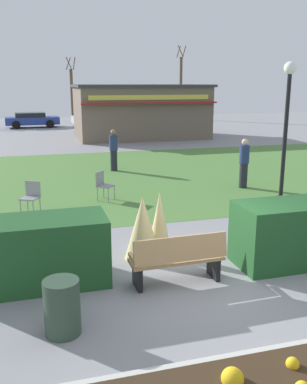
{
  "coord_description": "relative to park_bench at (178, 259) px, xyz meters",
  "views": [
    {
      "loc": [
        -2.98,
        -6.75,
        3.51
      ],
      "look_at": [
        -0.26,
        2.89,
        0.95
      ],
      "focal_mm": 40.07,
      "sensor_mm": 36.0,
      "label": 1
    }
  ],
  "objects": [
    {
      "name": "ground_plane",
      "position": [
        0.64,
        0.08,
        -0.48
      ],
      "size": [
        80.0,
        80.0,
        0.0
      ],
      "primitive_type": "plane",
      "color": "gray"
    },
    {
      "name": "lawn_patch",
      "position": [
        0.64,
        9.34,
        -0.48
      ],
      "size": [
        36.0,
        12.0,
        0.01
      ],
      "primitive_type": "cube",
      "color": "#4C7A38",
      "rests_on": "ground_plane"
    },
    {
      "name": "park_bench",
      "position": [
        0.0,
        0.0,
        0.0
      ],
      "size": [
        1.71,
        0.56,
        0.95
      ],
      "color": "tan",
      "rests_on": "ground_plane"
    },
    {
      "name": "hedge_left",
      "position": [
        -2.36,
        0.68,
        0.13
      ],
      "size": [
        2.39,
        1.1,
        1.22
      ],
      "primitive_type": "cube",
      "color": "#1E4C23",
      "rests_on": "ground_plane"
    },
    {
      "name": "hedge_right",
      "position": [
        2.74,
        0.29,
        0.15
      ],
      "size": [
        2.76,
        1.1,
        1.25
      ],
      "primitive_type": "cube",
      "color": "#1E4C23",
      "rests_on": "ground_plane"
    },
    {
      "name": "ornamental_grass_behind_left",
      "position": [
        0.09,
        1.46,
        0.19
      ],
      "size": [
        0.52,
        0.52,
        1.34
      ],
      "primitive_type": "cone",
      "color": "#D1BC7F",
      "rests_on": "ground_plane"
    },
    {
      "name": "ornamental_grass_behind_right",
      "position": [
        -0.31,
        1.31,
        0.17
      ],
      "size": [
        0.75,
        0.75,
        1.31
      ],
      "primitive_type": "cone",
      "color": "#D1BC7F",
      "rests_on": "ground_plane"
    },
    {
      "name": "lamppost_mid",
      "position": [
        4.76,
        4.3,
        2.1
      ],
      "size": [
        0.36,
        0.36,
        4.1
      ],
      "color": "black",
      "rests_on": "ground_plane"
    },
    {
      "name": "trash_bin",
      "position": [
        -2.1,
        -1.03,
        -0.07
      ],
      "size": [
        0.52,
        0.52,
        0.82
      ],
      "primitive_type": "cylinder",
      "color": "#2D4233",
      "rests_on": "ground_plane"
    },
    {
      "name": "food_kiosk",
      "position": [
        4.62,
        21.09,
        1.24
      ],
      "size": [
        8.58,
        5.41,
        3.42
      ],
      "color": "#6B5B4C",
      "rests_on": "ground_plane"
    },
    {
      "name": "cafe_chair_west",
      "position": [
        -2.48,
        5.2,
        0.05
      ],
      "size": [
        0.6,
        0.6,
        0.89
      ],
      "color": "gray",
      "rests_on": "ground_plane"
    },
    {
      "name": "cafe_chair_east",
      "position": [
        -0.35,
        6.05,
        0.05
      ],
      "size": [
        0.62,
        0.62,
        0.89
      ],
      "color": "gray",
      "rests_on": "ground_plane"
    },
    {
      "name": "person_strolling",
      "position": [
        4.55,
        6.33,
        0.38
      ],
      "size": [
        0.34,
        0.34,
        1.69
      ],
      "rotation": [
        0.0,
        0.0,
        0.69
      ],
      "color": "#23232D",
      "rests_on": "ground_plane"
    },
    {
      "name": "person_standing",
      "position": [
        0.81,
        10.45,
        0.38
      ],
      "size": [
        0.34,
        0.34,
        1.69
      ],
      "rotation": [
        0.0,
        0.0,
        0.9
      ],
      "color": "#23232D",
      "rests_on": "ground_plane"
    },
    {
      "name": "parked_car_west_slot",
      "position": [
        -2.31,
        29.78,
        0.16
      ],
      "size": [
        4.29,
        2.23,
        1.2
      ],
      "color": "navy",
      "rests_on": "ground_plane"
    },
    {
      "name": "parked_car_center_slot",
      "position": [
        3.02,
        29.77,
        0.16
      ],
      "size": [
        4.32,
        2.3,
        1.2
      ],
      "color": "silver",
      "rests_on": "ground_plane"
    },
    {
      "name": "parked_car_east_slot",
      "position": [
        8.31,
        29.78,
        0.16
      ],
      "size": [
        4.32,
        2.3,
        1.2
      ],
      "color": "#B7BABF",
      "rests_on": "ground_plane"
    },
    {
      "name": "tree_right_bg",
      "position": [
        1.45,
        34.75,
        2.06
      ],
      "size": [
        0.91,
        0.96,
        5.81
      ],
      "color": "brown",
      "rests_on": "ground_plane"
    },
    {
      "name": "tree_center_bg",
      "position": [
        12.1,
        34.51,
        2.67
      ],
      "size": [
        0.91,
        0.96,
        7.03
      ],
      "color": "brown",
      "rests_on": "ground_plane"
    }
  ]
}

